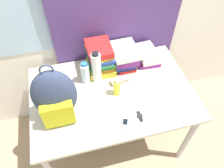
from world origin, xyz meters
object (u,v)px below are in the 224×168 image
Objects in this scene: sunglasses_case at (119,81)px; wristwatch at (140,116)px; sports_bottle at (96,68)px; backpack at (55,97)px; book_stack_center at (124,56)px; book_stack_right at (147,55)px; cell_phone at (125,122)px; book_stack_left at (100,58)px; water_bottle at (85,73)px; sunscreen_bottle at (117,87)px.

sunglasses_case reaches higher than wristwatch.
wristwatch is (0.23, -0.43, -0.14)m from sports_bottle.
backpack reaches higher than book_stack_center.
book_stack_right is 0.69m from cell_phone.
book_stack_right reaches higher than wristwatch.
cell_phone is at bearing -22.63° from backpack.
book_stack_left reaches higher than sunglasses_case.
backpack is 0.58m from sunglasses_case.
book_stack_right is 1.60× the size of sunglasses_case.
water_bottle is 0.28m from sunscreen_bottle.
cell_phone is (0.11, -0.46, -0.13)m from sports_bottle.
water_bottle reaches higher than sunscreen_bottle.
backpack is 0.62m from wristwatch.
book_stack_left is 2.40× the size of cell_phone.
backpack is 0.39m from water_bottle.
book_stack_center is 0.60m from cell_phone.
sunglasses_case is at bearing 63.83° from sunscreen_bottle.
book_stack_left reaches higher than cell_phone.
sports_bottle is (-0.06, -0.12, 0.02)m from book_stack_left.
water_bottle is 0.29m from sunglasses_case.
backpack is at bearing 157.37° from cell_phone.
backpack is 1.72× the size of sports_bottle.
book_stack_center is at bearing -178.83° from book_stack_right.
book_stack_right reaches higher than sunglasses_case.
sunglasses_case is 1.71× the size of wristwatch.
book_stack_center is (0.21, 0.00, -0.03)m from book_stack_left.
book_stack_center is at bearing 64.46° from sunscreen_bottle.
book_stack_right is 0.85× the size of sports_bottle.
book_stack_left is at bearing 45.13° from backpack.
book_stack_left is 3.01× the size of wristwatch.
water_bottle is at bearing -162.55° from book_stack_center.
book_stack_left is 0.21m from book_stack_center.
sunscreen_bottle reaches higher than book_stack_right.
wristwatch is (0.12, 0.02, -0.00)m from cell_phone.
cell_phone is 0.73× the size of sunglasses_case.
backpack reaches higher than sunglasses_case.
cell_phone is at bearing -168.61° from wristwatch.
book_stack_center is at bearing 74.87° from cell_phone.
sunglasses_case is at bearing -147.38° from book_stack_right.
sunglasses_case is at bearing -17.66° from water_bottle.
sports_bottle is (0.09, -0.01, 0.05)m from water_bottle.
backpack is at bearing -154.04° from book_stack_right.
book_stack_right is 0.51m from sports_bottle.
sunglasses_case is at bearing 21.42° from backpack.
sunglasses_case is (0.26, -0.08, -0.08)m from water_bottle.
sunglasses_case is 0.36m from wristwatch.
book_stack_center is 0.33m from sunscreen_bottle.
book_stack_center is (0.60, 0.39, -0.12)m from backpack.
backpack is at bearing -146.60° from book_stack_center.
wristwatch is at bearing -72.94° from book_stack_left.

